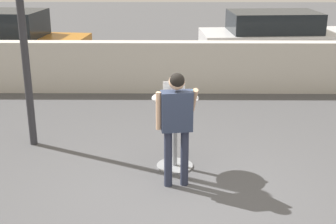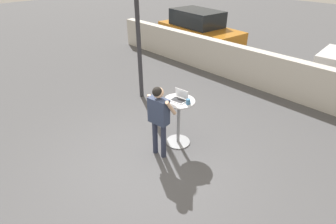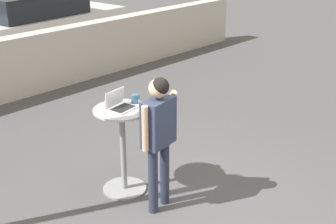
# 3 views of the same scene
# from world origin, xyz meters

# --- Properties ---
(ground_plane) EXTENTS (50.00, 50.00, 0.00)m
(ground_plane) POSITION_xyz_m (0.00, 0.00, 0.00)
(ground_plane) COLOR #4C4C4F
(cafe_table) EXTENTS (0.67, 0.67, 1.09)m
(cafe_table) POSITION_xyz_m (-0.11, 1.00, 0.63)
(cafe_table) COLOR gray
(cafe_table) RESTS_ON ground_plane
(laptop) EXTENTS (0.35, 0.30, 0.22)m
(laptop) POSITION_xyz_m (-0.11, 1.02, 1.13)
(laptop) COLOR silver
(laptop) RESTS_ON cafe_table
(coffee_mug) EXTENTS (0.13, 0.09, 0.11)m
(coffee_mug) POSITION_xyz_m (0.13, 1.02, 1.14)
(coffee_mug) COLOR #336084
(coffee_mug) RESTS_ON cafe_table
(standing_person) EXTENTS (0.56, 0.40, 1.60)m
(standing_person) POSITION_xyz_m (-0.09, 0.42, 1.01)
(standing_person) COLOR #282D42
(standing_person) RESTS_ON ground_plane
(parked_car_near_street) EXTENTS (4.29, 2.06, 1.57)m
(parked_car_near_street) POSITION_xyz_m (2.69, 7.10, 0.81)
(parked_car_near_street) COLOR silver
(parked_car_near_street) RESTS_ON ground_plane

